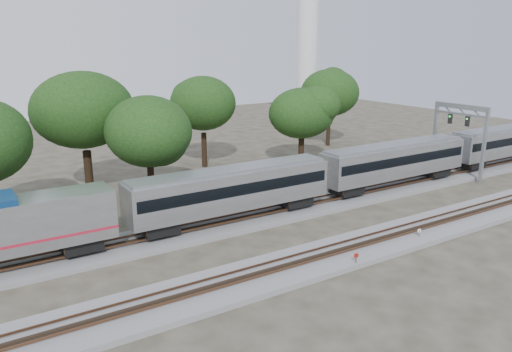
{
  "coord_description": "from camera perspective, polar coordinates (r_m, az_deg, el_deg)",
  "views": [
    {
      "loc": [
        -19.68,
        -29.93,
        15.6
      ],
      "look_at": [
        2.45,
        5.0,
        4.42
      ],
      "focal_mm": 35.0,
      "sensor_mm": 36.0,
      "label": 1
    }
  ],
  "objects": [
    {
      "name": "track_far",
      "position": [
        43.77,
        -3.43,
        -5.5
      ],
      "size": [
        160.0,
        5.0,
        0.73
      ],
      "color": "slate",
      "rests_on": "ground"
    },
    {
      "name": "signal_gantry",
      "position": [
        62.98,
        22.25,
        5.5
      ],
      "size": [
        0.6,
        7.09,
        8.63
      ],
      "color": "gray",
      "rests_on": "ground"
    },
    {
      "name": "switch_lever",
      "position": [
        40.05,
        14.95,
        -8.11
      ],
      "size": [
        0.58,
        0.47,
        0.3
      ],
      "primitive_type": "cube",
      "rotation": [
        0.0,
        0.0,
        0.39
      ],
      "color": "#512D19",
      "rests_on": "ground"
    },
    {
      "name": "tree_5",
      "position": [
        63.24,
        -6.09,
        8.24
      ],
      "size": [
        8.27,
        8.27,
        11.66
      ],
      "color": "black",
      "rests_on": "ground"
    },
    {
      "name": "tree_4",
      "position": [
        48.81,
        -12.2,
        4.99
      ],
      "size": [
        7.44,
        7.44,
        10.49
      ],
      "color": "black",
      "rests_on": "ground"
    },
    {
      "name": "train",
      "position": [
        71.5,
        26.61,
        3.68
      ],
      "size": [
        136.99,
        3.34,
        4.93
      ],
      "color": "silver",
      "rests_on": "ground"
    },
    {
      "name": "switch_stand_white",
      "position": [
        42.54,
        18.15,
        -6.22
      ],
      "size": [
        0.33,
        0.12,
        1.04
      ],
      "rotation": [
        0.0,
        0.0,
        -0.26
      ],
      "color": "#512D19",
      "rests_on": "ground"
    },
    {
      "name": "tree_6",
      "position": [
        63.3,
        5.28,
        7.15
      ],
      "size": [
        7.02,
        7.02,
        9.9
      ],
      "color": "black",
      "rests_on": "ground"
    },
    {
      "name": "track_near",
      "position": [
        36.01,
        4.45,
        -10.23
      ],
      "size": [
        160.0,
        5.0,
        0.73
      ],
      "color": "slate",
      "rests_on": "ground"
    },
    {
      "name": "tree_7",
      "position": [
        77.28,
        8.43,
        9.38
      ],
      "size": [
        8.24,
        8.24,
        11.62
      ],
      "color": "black",
      "rests_on": "ground"
    },
    {
      "name": "tree_3",
      "position": [
        52.97,
        -19.16,
        7.12
      ],
      "size": [
        9.14,
        9.14,
        12.89
      ],
      "color": "black",
      "rests_on": "ground"
    },
    {
      "name": "switch_stand_red",
      "position": [
        36.52,
        11.37,
        -9.23
      ],
      "size": [
        0.35,
        0.15,
        1.14
      ],
      "rotation": [
        0.0,
        0.0,
        -0.34
      ],
      "color": "#512D19",
      "rests_on": "ground"
    },
    {
      "name": "ground",
      "position": [
        39.07,
        0.9,
        -8.41
      ],
      "size": [
        160.0,
        160.0,
        0.0
      ],
      "primitive_type": "plane",
      "color": "#383328",
      "rests_on": "ground"
    }
  ]
}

